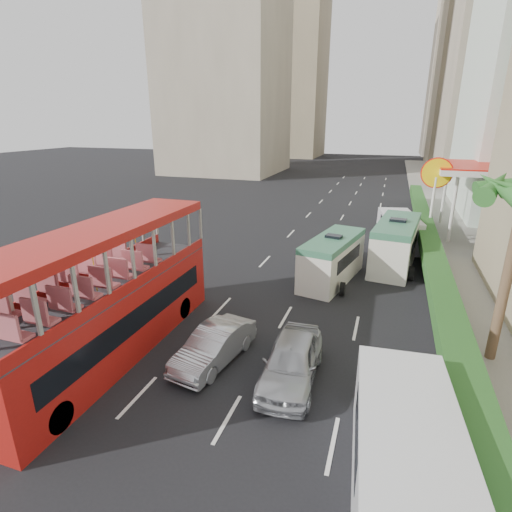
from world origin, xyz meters
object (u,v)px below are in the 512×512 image
at_px(car_silver_lane_a, 215,361).
at_px(panel_van_near, 405,457).
at_px(double_decker_bus, 107,293).
at_px(panel_van_far, 398,230).
at_px(minibus_far, 395,244).
at_px(shell_station, 477,201).
at_px(car_silver_lane_b, 291,380).
at_px(van_asset, 335,264).
at_px(minibus_near, 332,259).
at_px(palm_tree, 507,279).

relative_size(car_silver_lane_a, panel_van_near, 0.71).
bearing_deg(double_decker_bus, panel_van_far, 60.58).
bearing_deg(car_silver_lane_a, minibus_far, 74.32).
bearing_deg(panel_van_near, shell_station, 73.63).
relative_size(car_silver_lane_b, van_asset, 1.06).
distance_m(car_silver_lane_a, panel_van_far, 19.03).
distance_m(car_silver_lane_a, minibus_far, 14.61).
relative_size(car_silver_lane_a, shell_station, 0.51).
relative_size(minibus_near, panel_van_near, 1.00).
height_order(car_silver_lane_b, van_asset, car_silver_lane_b).
bearing_deg(shell_station, palm_tree, -96.60).
bearing_deg(car_silver_lane_a, panel_van_near, -19.59).
bearing_deg(car_silver_lane_b, minibus_near, 87.88).
xyz_separation_m(minibus_far, shell_station, (5.75, 9.19, 1.32)).
height_order(panel_van_near, panel_van_far, panel_van_near).
relative_size(palm_tree, shell_station, 0.80).
distance_m(minibus_far, panel_van_far, 4.76).
bearing_deg(car_silver_lane_a, shell_station, 71.58).
xyz_separation_m(car_silver_lane_a, shell_station, (12.04, 22.30, 2.75)).
bearing_deg(car_silver_lane_b, minibus_far, 73.76).
bearing_deg(minibus_near, van_asset, 105.31).
distance_m(car_silver_lane_a, palm_tree, 10.91).
height_order(car_silver_lane_b, minibus_near, minibus_near).
xyz_separation_m(panel_van_near, shell_station, (5.42, 26.05, 1.61)).
bearing_deg(double_decker_bus, car_silver_lane_b, 4.19).
distance_m(minibus_near, palm_tree, 9.49).
bearing_deg(shell_station, double_decker_bus, -124.82).
distance_m(double_decker_bus, minibus_near, 12.39).
relative_size(car_silver_lane_b, panel_van_near, 0.78).
bearing_deg(panel_van_far, palm_tree, -88.32).
height_order(van_asset, minibus_near, minibus_near).
bearing_deg(car_silver_lane_a, double_decker_bus, -160.02).
relative_size(double_decker_bus, panel_van_far, 2.01).
bearing_deg(car_silver_lane_b, panel_van_far, 76.65).
height_order(car_silver_lane_b, panel_van_near, panel_van_near).
relative_size(car_silver_lane_a, van_asset, 0.96).
height_order(panel_van_near, palm_tree, palm_tree).
bearing_deg(minibus_near, car_silver_lane_a, -95.40).
relative_size(car_silver_lane_a, minibus_near, 0.72).
relative_size(van_asset, panel_van_far, 0.77).
xyz_separation_m(palm_tree, shell_station, (2.20, 19.00, -0.63)).
xyz_separation_m(double_decker_bus, minibus_near, (6.92, 10.20, -1.26)).
xyz_separation_m(car_silver_lane_a, palm_tree, (9.84, 3.30, 3.38)).
bearing_deg(panel_van_near, palm_tree, 60.80).
relative_size(double_decker_bus, car_silver_lane_a, 2.69).
bearing_deg(panel_van_far, van_asset, -134.70).
bearing_deg(double_decker_bus, panel_van_near, -16.06).
height_order(car_silver_lane_a, palm_tree, palm_tree).
bearing_deg(car_silver_lane_a, palm_tree, 28.48).
xyz_separation_m(minibus_near, palm_tree, (6.88, -6.20, 2.11)).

